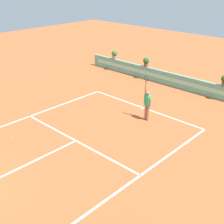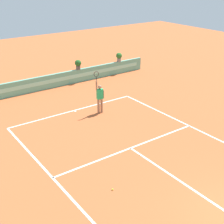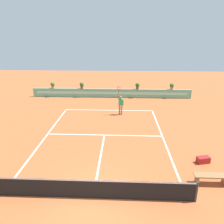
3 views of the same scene
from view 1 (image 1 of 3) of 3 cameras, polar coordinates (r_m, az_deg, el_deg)
The scene contains 7 objects.
ground_plane at distance 14.97m, azimuth -8.03°, elevation -5.99°, with size 60.00×60.00×0.00m, color #B2562D.
court_lines at distance 15.36m, azimuth -5.96°, elevation -5.00°, with size 8.32×11.94×0.01m.
back_wall_barrier at distance 22.06m, azimuth 13.30°, elevation 5.43°, with size 18.00×0.21×1.00m.
tennis_player at distance 16.83m, azimuth 6.71°, elevation 1.75°, with size 0.61×0.29×2.58m.
tennis_ball_near_baseline at distance 16.10m, azimuth -18.54°, elevation -4.65°, with size 0.07×0.07×0.07m, color #CCE033.
potted_plant_far_left at distance 25.61m, azimuth 0.45°, elevation 10.92°, with size 0.48×0.48×0.72m.
potted_plant_left at distance 23.54m, azimuth 6.49°, elevation 9.50°, with size 0.48×0.48×0.72m.
Camera 1 is at (10.23, -1.80, 7.65)m, focal length 48.21 mm.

